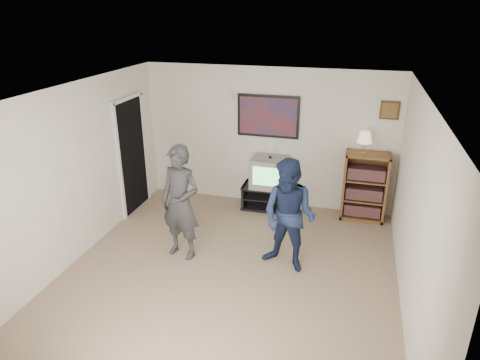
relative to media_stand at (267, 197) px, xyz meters
The scene contains 13 objects.
room_shell 2.15m from the media_stand, 91.88° to the right, with size 4.51×5.00×2.51m.
media_stand is the anchor object (origin of this frame).
crt_television 0.49m from the media_stand, ahead, with size 0.63×0.54×0.54m, color gray, non-canonical shape.
bookshelf 1.73m from the media_stand, ahead, with size 0.72×0.41×1.19m, color brown, non-canonical shape.
table_lamp 1.97m from the media_stand, ahead, with size 0.24×0.24×0.38m, color beige, non-canonical shape.
person_tall 2.17m from the media_stand, 114.64° to the right, with size 0.62×0.41×1.70m, color #303032.
person_short 2.01m from the media_stand, 69.19° to the right, with size 0.78×0.61×1.61m, color #1B274B.
controller_left 2.11m from the media_stand, 118.50° to the right, with size 0.03×0.11×0.03m, color white.
controller_right 1.94m from the media_stand, 67.29° to the right, with size 0.03×0.11×0.03m, color white.
poster 1.45m from the media_stand, 104.18° to the left, with size 1.10×0.03×0.75m, color black.
air_vent 1.85m from the media_stand, 157.78° to the left, with size 0.28×0.02×0.14m, color white.
small_picture 2.57m from the media_stand, ahead, with size 0.30×0.03×0.30m, color #422D15.
doorway 2.51m from the media_stand, 164.66° to the right, with size 0.03×0.85×2.00m, color black.
Camera 1 is at (1.48, -4.72, 3.46)m, focal length 32.00 mm.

